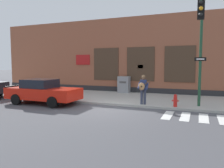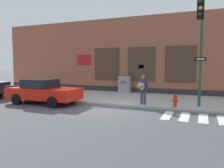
% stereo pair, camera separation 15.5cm
% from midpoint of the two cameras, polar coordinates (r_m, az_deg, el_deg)
% --- Properties ---
extents(ground_plane, '(160.00, 160.00, 0.00)m').
position_cam_midpoint_polar(ground_plane, '(11.89, -1.30, -6.73)').
color(ground_plane, '#4C4C51').
extents(sidewalk, '(28.00, 5.62, 0.13)m').
position_cam_midpoint_polar(sidewalk, '(15.56, 4.49, -3.70)').
color(sidewalk, '#ADAAA3').
rests_on(sidewalk, ground).
extents(building_backdrop, '(28.00, 4.06, 6.37)m').
position_cam_midpoint_polar(building_backdrop, '(20.03, 8.71, 7.14)').
color(building_backdrop, '#99563D').
rests_on(building_backdrop, ground).
extents(crosswalk, '(5.20, 1.90, 0.01)m').
position_cam_midpoint_polar(crosswalk, '(10.88, 26.69, -8.35)').
color(crosswalk, silver).
rests_on(crosswalk, ground).
extents(red_car, '(4.61, 2.00, 1.53)m').
position_cam_midpoint_polar(red_car, '(14.23, -17.93, -1.89)').
color(red_car, red).
rests_on(red_car, ground).
extents(busker, '(0.74, 0.57, 1.69)m').
position_cam_midpoint_polar(busker, '(12.69, 7.78, -1.02)').
color(busker, '#33384C').
rests_on(busker, sidewalk).
extents(traffic_light, '(0.60, 2.66, 5.18)m').
position_cam_midpoint_polar(traffic_light, '(11.99, 21.81, 10.77)').
color(traffic_light, '#1E472D').
rests_on(traffic_light, sidewalk).
extents(utility_box, '(0.95, 0.65, 1.34)m').
position_cam_midpoint_polar(utility_box, '(18.09, 2.89, -0.11)').
color(utility_box, gray).
rests_on(utility_box, sidewalk).
extents(fire_hydrant, '(0.38, 0.20, 0.70)m').
position_cam_midpoint_polar(fire_hydrant, '(12.43, 15.86, -4.17)').
color(fire_hydrant, red).
rests_on(fire_hydrant, sidewalk).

